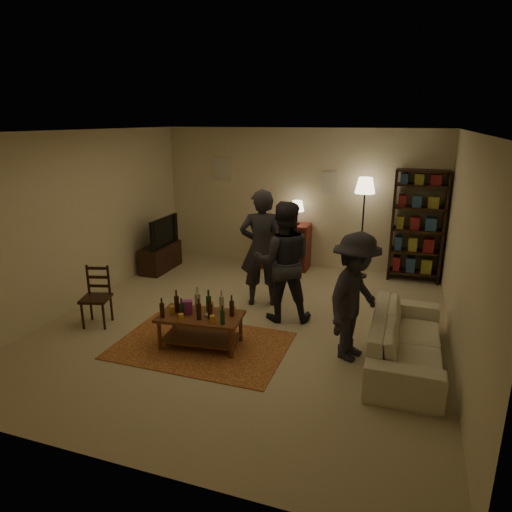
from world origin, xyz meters
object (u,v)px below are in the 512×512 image
at_px(tv_stand, 160,251).
at_px(bookshelf, 417,225).
at_px(person_right, 283,262).
at_px(dining_chair, 97,294).
at_px(sofa, 406,340).
at_px(floor_lamp, 365,193).
at_px(coffee_table, 200,318).
at_px(person_left, 261,248).
at_px(dresser, 284,245).
at_px(person_by_sofa, 355,297).

relative_size(tv_stand, bookshelf, 0.52).
height_order(bookshelf, person_right, bookshelf).
bearing_deg(bookshelf, dining_chair, -141.18).
bearing_deg(sofa, floor_lamp, 16.44).
height_order(dining_chair, bookshelf, bookshelf).
bearing_deg(coffee_table, floor_lamp, 64.77).
height_order(floor_lamp, sofa, floor_lamp).
distance_m(dining_chair, tv_stand, 2.50).
bearing_deg(person_left, tv_stand, -42.34).
bearing_deg(sofa, coffee_table, 99.31).
xyz_separation_m(floor_lamp, person_right, (-0.86, -2.29, -0.70)).
relative_size(person_left, person_right, 1.05).
bearing_deg(dresser, bookshelf, 1.57).
bearing_deg(floor_lamp, person_by_sofa, -85.19).
bearing_deg(dresser, sofa, -52.46).
relative_size(coffee_table, person_left, 0.61).
bearing_deg(person_left, bookshelf, -158.72).
bearing_deg(floor_lamp, coffee_table, -115.23).
bearing_deg(bookshelf, sofa, -90.82).
distance_m(dresser, person_left, 1.97).
height_order(tv_stand, bookshelf, bookshelf).
relative_size(coffee_table, tv_stand, 1.06).
distance_m(dresser, person_by_sofa, 3.65).
height_order(bookshelf, person_left, bookshelf).
bearing_deg(dresser, person_by_sofa, -61.13).
distance_m(coffee_table, dining_chair, 1.71).
distance_m(tv_stand, person_by_sofa, 4.62).
relative_size(sofa, person_right, 1.18).
height_order(dresser, person_right, person_right).
relative_size(tv_stand, sofa, 0.51).
relative_size(person_left, person_by_sofa, 1.16).
xyz_separation_m(dining_chair, bookshelf, (4.28, 3.44, 0.58)).
relative_size(sofa, person_by_sofa, 1.31).
height_order(bookshelf, sofa, bookshelf).
height_order(dining_chair, floor_lamp, floor_lamp).
height_order(dining_chair, person_by_sofa, person_by_sofa).
bearing_deg(person_left, sofa, 132.16).
height_order(floor_lamp, person_by_sofa, floor_lamp).
xyz_separation_m(sofa, person_right, (-1.76, 0.76, 0.58)).
bearing_deg(person_by_sofa, sofa, -65.47).
bearing_deg(person_left, person_right, 117.91).
xyz_separation_m(coffee_table, sofa, (2.53, 0.42, -0.09)).
distance_m(floor_lamp, person_left, 2.38).
height_order(coffee_table, dining_chair, dining_chair).
height_order(person_left, person_by_sofa, person_left).
bearing_deg(bookshelf, tv_stand, -168.20).
distance_m(dresser, sofa, 3.93).
bearing_deg(person_by_sofa, dresser, 47.06).
xyz_separation_m(coffee_table, person_left, (0.30, 1.61, 0.53)).
distance_m(person_right, person_by_sofa, 1.40).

